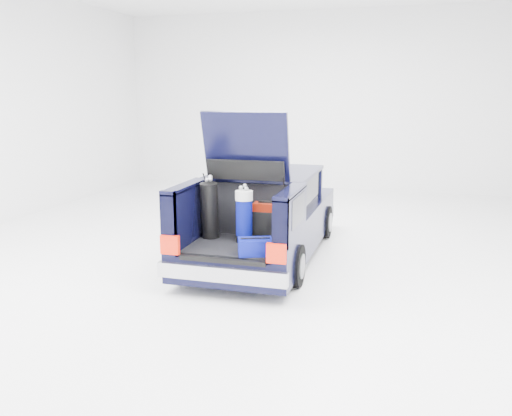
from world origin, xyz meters
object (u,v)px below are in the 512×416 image
(black_golf_bag, at_px, (210,210))
(blue_golf_bag, at_px, (244,216))
(car, at_px, (266,216))
(red_suitcase, at_px, (265,221))
(blue_duffel, at_px, (255,247))

(black_golf_bag, xyz_separation_m, blue_golf_bag, (0.55, -0.05, -0.04))
(black_golf_bag, bearing_deg, blue_golf_bag, -11.66)
(car, xyz_separation_m, blue_golf_bag, (0.05, -1.42, 0.31))
(car, relative_size, blue_golf_bag, 5.46)
(black_golf_bag, distance_m, blue_golf_bag, 0.55)
(red_suitcase, relative_size, blue_golf_bag, 0.68)
(red_suitcase, xyz_separation_m, blue_duffel, (0.07, -0.81, -0.16))
(red_suitcase, distance_m, blue_duffel, 0.82)
(red_suitcase, bearing_deg, blue_duffel, -85.84)
(car, height_order, blue_duffel, car)
(car, xyz_separation_m, black_golf_bag, (-0.50, -1.36, 0.35))
(car, height_order, black_golf_bag, car)
(blue_golf_bag, bearing_deg, red_suitcase, 20.69)
(blue_duffel, bearing_deg, blue_golf_bag, 99.19)
(car, xyz_separation_m, red_suitcase, (0.31, -1.19, 0.20))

